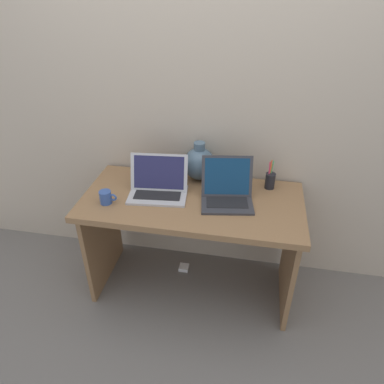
% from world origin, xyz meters
% --- Properties ---
extents(ground_plane, '(6.00, 6.00, 0.00)m').
position_xyz_m(ground_plane, '(0.00, 0.00, 0.00)').
color(ground_plane, slate).
extents(back_wall, '(4.40, 0.04, 2.40)m').
position_xyz_m(back_wall, '(0.00, 0.36, 1.20)').
color(back_wall, '#BCAD99').
rests_on(back_wall, ground).
extents(desk, '(1.35, 0.64, 0.75)m').
position_xyz_m(desk, '(0.00, 0.00, 0.58)').
color(desk, olive).
rests_on(desk, ground).
extents(laptop_left, '(0.38, 0.27, 0.23)m').
position_xyz_m(laptop_left, '(-0.22, 0.03, 0.81)').
color(laptop_left, '#B2B2B7').
rests_on(laptop_left, desk).
extents(laptop_right, '(0.34, 0.30, 0.26)m').
position_xyz_m(laptop_right, '(0.21, 0.03, 0.82)').
color(laptop_right, '#333338').
rests_on(laptop_right, desk).
extents(green_vase, '(0.20, 0.20, 0.26)m').
position_xyz_m(green_vase, '(0.00, 0.26, 0.86)').
color(green_vase, slate).
rests_on(green_vase, desk).
extents(coffee_mug, '(0.11, 0.07, 0.08)m').
position_xyz_m(coffee_mug, '(-0.50, -0.14, 0.79)').
color(coffee_mug, '#335199').
rests_on(coffee_mug, desk).
extents(pen_cup, '(0.06, 0.06, 0.19)m').
position_xyz_m(pen_cup, '(0.46, 0.22, 0.81)').
color(pen_cup, black).
rests_on(pen_cup, desk).
extents(power_brick, '(0.07, 0.07, 0.03)m').
position_xyz_m(power_brick, '(-0.09, 0.15, 0.01)').
color(power_brick, white).
rests_on(power_brick, ground).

